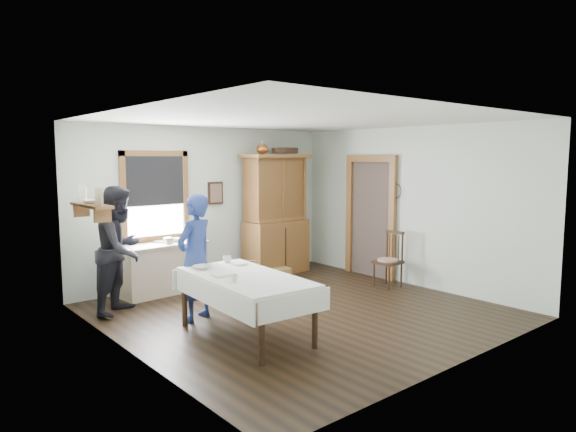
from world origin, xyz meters
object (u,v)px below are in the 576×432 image
at_px(china_hutch, 276,214).
at_px(work_counter, 164,268).
at_px(pail, 250,273).
at_px(dining_table, 246,306).
at_px(figure_dark, 121,254).
at_px(wicker_basket, 282,273).
at_px(woman_blue, 195,262).
at_px(spindle_chair, 388,259).

bearing_deg(china_hutch, work_counter, 177.25).
bearing_deg(pail, dining_table, -126.61).
bearing_deg(figure_dark, wicker_basket, -34.74).
xyz_separation_m(china_hutch, pail, (-0.83, -0.29, -0.96)).
bearing_deg(woman_blue, work_counter, -121.11).
height_order(china_hutch, dining_table, china_hutch).
distance_m(spindle_chair, wicker_basket, 1.96).
xyz_separation_m(dining_table, pail, (1.63, 2.20, -0.22)).
bearing_deg(china_hutch, woman_blue, -152.19).
height_order(spindle_chair, wicker_basket, spindle_chair).
xyz_separation_m(china_hutch, figure_dark, (-3.22, -0.54, -0.29)).
bearing_deg(figure_dark, spindle_chair, -58.31).
bearing_deg(pail, china_hutch, 19.15).
bearing_deg(dining_table, spindle_chair, 7.80).
xyz_separation_m(pail, woman_blue, (-1.75, -1.21, 0.62)).
bearing_deg(dining_table, pail, 53.39).
distance_m(work_counter, woman_blue, 1.59).
xyz_separation_m(dining_table, figure_dark, (-0.76, 1.95, 0.45)).
height_order(dining_table, pail, dining_table).
xyz_separation_m(work_counter, china_hutch, (2.30, -0.02, 0.71)).
bearing_deg(wicker_basket, spindle_chair, -59.99).
height_order(dining_table, woman_blue, woman_blue).
xyz_separation_m(pail, wicker_basket, (0.65, -0.09, -0.07)).
bearing_deg(woman_blue, spindle_chair, 150.25).
bearing_deg(figure_dark, dining_table, -106.46).
bearing_deg(work_counter, china_hutch, -4.76).
relative_size(woman_blue, figure_dark, 0.95).
height_order(work_counter, pail, work_counter).
bearing_deg(pail, woman_blue, -145.36).
bearing_deg(dining_table, work_counter, 86.34).
relative_size(work_counter, spindle_chair, 1.50).
relative_size(work_counter, wicker_basket, 4.62).
relative_size(dining_table, spindle_chair, 2.00).
relative_size(dining_table, woman_blue, 1.21).
bearing_deg(dining_table, figure_dark, 111.20).
relative_size(spindle_chair, wicker_basket, 3.08).
height_order(pail, figure_dark, figure_dark).
relative_size(dining_table, wicker_basket, 6.17).
bearing_deg(spindle_chair, woman_blue, 166.59).
distance_m(pail, figure_dark, 2.49).
xyz_separation_m(china_hutch, woman_blue, (-2.58, -1.50, -0.33)).
bearing_deg(pail, work_counter, 168.35).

